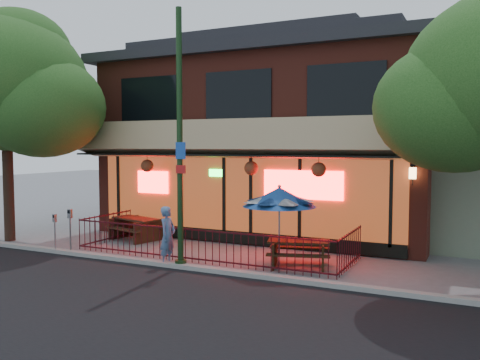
% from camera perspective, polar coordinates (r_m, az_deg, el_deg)
% --- Properties ---
extents(ground, '(80.00, 80.00, 0.00)m').
position_cam_1_polar(ground, '(14.55, -5.81, -9.38)').
color(ground, gray).
rests_on(ground, ground).
extents(asphalt_street, '(80.00, 11.00, 0.00)m').
position_cam_1_polar(asphalt_street, '(10.16, -24.56, -15.69)').
color(asphalt_street, black).
rests_on(asphalt_street, ground).
extents(curb, '(80.00, 0.25, 0.12)m').
position_cam_1_polar(curb, '(14.12, -6.89, -9.54)').
color(curb, '#999993').
rests_on(curb, ground).
extents(restaurant_building, '(12.96, 9.49, 8.05)m').
position_cam_1_polar(restaurant_building, '(20.56, 4.60, 6.12)').
color(restaurant_building, maroon).
rests_on(restaurant_building, ground).
extents(patio_fence, '(8.44, 2.62, 1.00)m').
position_cam_1_polar(patio_fence, '(14.84, -4.81, -6.61)').
color(patio_fence, '#3E0D14').
rests_on(patio_fence, ground).
extents(street_light, '(0.43, 0.32, 7.00)m').
position_cam_1_polar(street_light, '(13.82, -6.77, 3.09)').
color(street_light, '#173317').
rests_on(street_light, ground).
extents(street_tree_left, '(5.60, 5.60, 8.05)m').
position_cam_1_polar(street_tree_left, '(19.54, -24.61, 10.43)').
color(street_tree_left, '#37281B').
rests_on(street_tree_left, ground).
extents(picnic_table_left, '(2.11, 1.81, 0.78)m').
position_cam_1_polar(picnic_table_left, '(18.36, -11.58, -5.01)').
color(picnic_table_left, '#392314').
rests_on(picnic_table_left, ground).
extents(picnic_table_right, '(2.00, 1.73, 0.72)m').
position_cam_1_polar(picnic_table_right, '(14.21, 6.61, -7.74)').
color(picnic_table_right, black).
rests_on(picnic_table_right, ground).
extents(patio_umbrella, '(2.00, 1.99, 2.28)m').
position_cam_1_polar(patio_umbrella, '(13.76, 4.45, -1.92)').
color(patio_umbrella, gray).
rests_on(patio_umbrella, ground).
extents(pedestrian, '(0.42, 0.62, 1.65)m').
position_cam_1_polar(pedestrian, '(14.33, -8.12, -6.23)').
color(pedestrian, '#5072A0').
rests_on(pedestrian, ground).
extents(parking_meter_near, '(0.14, 0.13, 1.39)m').
position_cam_1_polar(parking_meter_near, '(16.50, -18.54, -4.65)').
color(parking_meter_near, gray).
rests_on(parking_meter_near, ground).
extents(parking_meter_far, '(0.11, 0.10, 1.21)m').
position_cam_1_polar(parking_meter_far, '(16.85, -20.08, -4.93)').
color(parking_meter_far, gray).
rests_on(parking_meter_far, ground).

